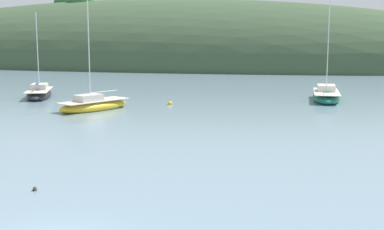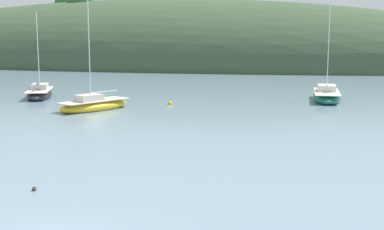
% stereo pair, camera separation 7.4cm
% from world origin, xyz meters
% --- Properties ---
extents(far_shoreline_hill, '(150.00, 36.00, 28.81)m').
position_xyz_m(far_shoreline_hill, '(-25.10, 87.67, 0.05)').
color(far_shoreline_hill, '#384C33').
rests_on(far_shoreline_hill, ground).
extents(sailboat_teal_outer, '(4.99, 7.55, 9.18)m').
position_xyz_m(sailboat_teal_outer, '(-20.21, 34.87, 0.43)').
color(sailboat_teal_outer, '#232328').
rests_on(sailboat_teal_outer, ground).
extents(sailboat_white_near, '(5.52, 7.40, 9.78)m').
position_xyz_m(sailboat_white_near, '(-10.97, 28.05, 0.43)').
color(sailboat_white_near, gold).
rests_on(sailboat_white_near, ground).
extents(sailboat_navy_dinghy, '(2.87, 7.91, 10.69)m').
position_xyz_m(sailboat_navy_dinghy, '(9.24, 39.46, 0.46)').
color(sailboat_navy_dinghy, '#196B56').
rests_on(sailboat_navy_dinghy, ground).
extents(mooring_buoy_channel, '(0.44, 0.44, 0.54)m').
position_xyz_m(mooring_buoy_channel, '(-5.33, 33.07, 0.12)').
color(mooring_buoy_channel, yellow).
rests_on(mooring_buoy_channel, ground).
extents(duck_lead, '(0.29, 0.41, 0.24)m').
position_xyz_m(duck_lead, '(-3.54, 5.36, 0.05)').
color(duck_lead, '#2D2823').
rests_on(duck_lead, ground).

